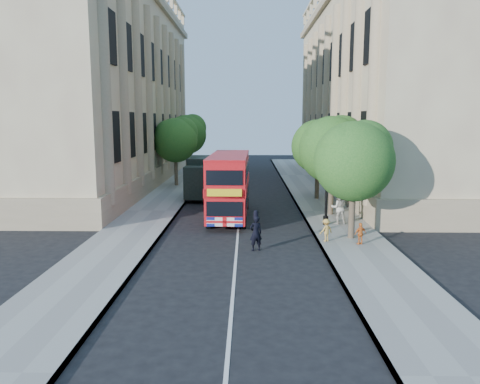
{
  "coord_description": "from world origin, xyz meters",
  "views": [
    {
      "loc": [
        0.5,
        -20.27,
        6.11
      ],
      "look_at": [
        0.11,
        4.08,
        2.3
      ],
      "focal_mm": 35.0,
      "sensor_mm": 36.0,
      "label": 1
    }
  ],
  "objects_px": {
    "box_van": "(203,179)",
    "woman_pedestrian": "(339,208)",
    "lamp_post": "(327,183)",
    "double_decker_bus": "(229,184)",
    "police_constable": "(256,233)"
  },
  "relations": [
    {
      "from": "box_van",
      "to": "woman_pedestrian",
      "type": "bearing_deg",
      "value": -45.33
    },
    {
      "from": "double_decker_bus",
      "to": "box_van",
      "type": "distance_m",
      "value": 7.47
    },
    {
      "from": "box_van",
      "to": "woman_pedestrian",
      "type": "height_order",
      "value": "box_van"
    },
    {
      "from": "woman_pedestrian",
      "to": "double_decker_bus",
      "type": "bearing_deg",
      "value": -19.73
    },
    {
      "from": "lamp_post",
      "to": "double_decker_bus",
      "type": "height_order",
      "value": "lamp_post"
    },
    {
      "from": "double_decker_bus",
      "to": "woman_pedestrian",
      "type": "bearing_deg",
      "value": -17.02
    },
    {
      "from": "lamp_post",
      "to": "double_decker_bus",
      "type": "bearing_deg",
      "value": 157.14
    },
    {
      "from": "box_van",
      "to": "woman_pedestrian",
      "type": "distance_m",
      "value": 12.65
    },
    {
      "from": "lamp_post",
      "to": "box_van",
      "type": "xyz_separation_m",
      "value": [
        -7.9,
        9.45,
        -0.96
      ]
    },
    {
      "from": "lamp_post",
      "to": "police_constable",
      "type": "xyz_separation_m",
      "value": [
        -4.1,
        -5.0,
        -1.67
      ]
    },
    {
      "from": "lamp_post",
      "to": "box_van",
      "type": "bearing_deg",
      "value": 129.91
    },
    {
      "from": "box_van",
      "to": "police_constable",
      "type": "distance_m",
      "value": 14.96
    },
    {
      "from": "lamp_post",
      "to": "woman_pedestrian",
      "type": "height_order",
      "value": "lamp_post"
    },
    {
      "from": "police_constable",
      "to": "woman_pedestrian",
      "type": "distance_m",
      "value": 7.16
    },
    {
      "from": "woman_pedestrian",
      "to": "police_constable",
      "type": "bearing_deg",
      "value": 45.81
    }
  ]
}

